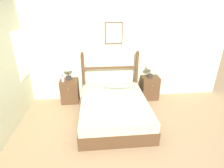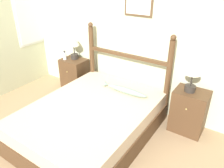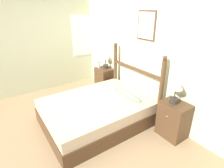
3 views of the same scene
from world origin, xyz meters
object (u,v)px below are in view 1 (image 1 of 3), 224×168
(bottle, at_px, (63,79))
(table_lamp_left, at_px, (68,69))
(nightstand_left, at_px, (70,91))
(nightstand_right, at_px, (150,88))
(bed, at_px, (114,109))
(table_lamp_right, at_px, (150,67))
(fish_pillow, at_px, (119,87))

(bottle, bearing_deg, table_lamp_left, 46.78)
(nightstand_left, xyz_separation_m, nightstand_right, (2.20, 0.00, 0.00))
(bed, height_order, table_lamp_right, table_lamp_right)
(nightstand_left, height_order, table_lamp_right, table_lamp_right)
(table_lamp_left, distance_m, fish_pillow, 1.40)
(nightstand_right, distance_m, table_lamp_left, 2.29)
(nightstand_left, bearing_deg, nightstand_right, 0.00)
(table_lamp_left, height_order, bottle, table_lamp_left)
(table_lamp_left, relative_size, table_lamp_right, 1.00)
(nightstand_left, bearing_deg, table_lamp_right, -0.32)
(table_lamp_left, relative_size, fish_pillow, 0.57)
(fish_pillow, bearing_deg, bed, -108.54)
(nightstand_left, distance_m, bottle, 0.43)
(bed, xyz_separation_m, nightstand_right, (1.10, 0.87, 0.09))
(table_lamp_right, bearing_deg, nightstand_right, 16.98)
(bed, relative_size, bottle, 11.44)
(nightstand_left, xyz_separation_m, table_lamp_right, (2.16, -0.01, 0.60))
(fish_pillow, bearing_deg, table_lamp_left, 165.77)
(table_lamp_right, distance_m, bottle, 2.30)
(nightstand_left, distance_m, table_lamp_left, 0.61)
(bottle, bearing_deg, bed, -32.71)
(table_lamp_left, distance_m, table_lamp_right, 2.17)
(table_lamp_left, bearing_deg, bottle, -133.22)
(table_lamp_right, bearing_deg, fish_pillow, -162.48)
(bottle, relative_size, fish_pillow, 0.24)
(table_lamp_left, height_order, table_lamp_right, same)
(table_lamp_left, height_order, fish_pillow, table_lamp_left)
(table_lamp_right, relative_size, bottle, 2.42)
(bed, relative_size, nightstand_right, 3.05)
(table_lamp_right, height_order, bottle, table_lamp_right)
(table_lamp_left, bearing_deg, nightstand_left, -82.54)
(bed, bearing_deg, nightstand_right, 38.49)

